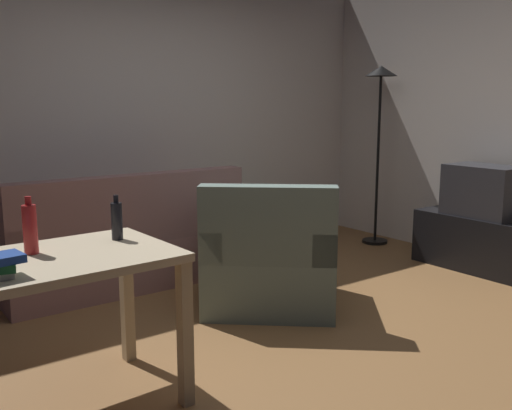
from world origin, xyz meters
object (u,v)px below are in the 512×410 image
desk (40,283)px  bottle_dark (117,220)px  tv (484,191)px  potted_plant (242,217)px  bottle_red (30,229)px  armchair (270,263)px  torchiere_lamp (380,106)px  tv_stand (480,243)px  couch (121,247)px

desk → bottle_dark: bottle_dark is taller
tv → potted_plant: tv is taller
bottle_red → potted_plant: bearing=36.8°
armchair → torchiere_lamp: bearing=-117.2°
tv_stand → bottle_dark: bearing=90.5°
bottle_dark → torchiere_lamp: bearing=20.2°
bottle_red → bottle_dark: size_ratio=1.17×
armchair → potted_plant: bearing=-77.2°
bottle_red → couch: bearing=55.1°
tv_stand → tv: bearing=-90.0°
tv_stand → torchiere_lamp: size_ratio=0.61×
couch → armchair: (0.65, -1.11, 0.01)m
tv → desk: size_ratio=0.49×
armchair → bottle_red: 1.85m
tv → desk: (-3.77, -0.17, -0.05)m
tv → desk: tv is taller
bottle_red → tv_stand: bearing=0.8°
torchiere_lamp → desk: 4.08m
armchair → bottle_red: (-1.72, -0.42, 0.56)m
armchair → bottle_red: bottle_red is taller
couch → bottle_dark: bearing=66.9°
couch → tv: same height
bottle_dark → potted_plant: bearing=41.7°
tv_stand → bottle_dark: bottle_dark is taller
bottle_dark → bottle_red: bearing=-176.7°
desk → bottle_red: bottle_red is taller
tv_stand → armchair: size_ratio=0.89×
couch → bottle_dark: size_ratio=8.15×
desk → bottle_red: bearing=86.6°
potted_plant → armchair: 1.61m
desk → tv_stand: bearing=0.4°
couch → tv_stand: size_ratio=1.70×
torchiere_lamp → desk: bearing=-160.1°
tv → potted_plant: (-1.30, 1.79, -0.37)m
potted_plant → armchair: bearing=-117.8°
torchiere_lamp → desk: size_ratio=1.48×
potted_plant → bottle_dark: bearing=-138.3°
tv_stand → bottle_red: bottle_red is taller
tv → desk: 3.77m
tv_stand → potted_plant: size_ratio=1.93×
tv → torchiere_lamp: size_ratio=0.33×
desk → armchair: size_ratio=1.00×
tv_stand → torchiere_lamp: 1.68m
couch → potted_plant: bearing=-167.4°
desk → armchair: armchair is taller
tv → bottle_red: 3.77m
potted_plant → bottle_dark: bottle_dark is taller
torchiere_lamp → potted_plant: (-1.29, 0.59, -1.08)m
couch → bottle_dark: 1.73m
couch → potted_plant: 1.43m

